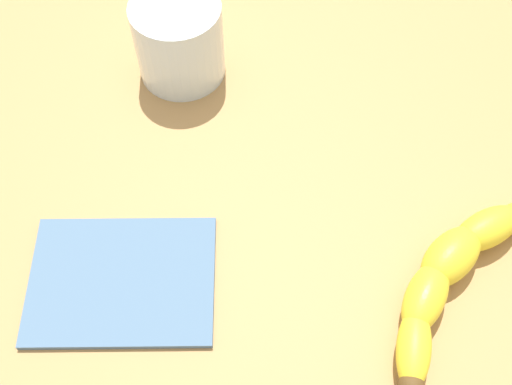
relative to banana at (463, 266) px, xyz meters
The scene contains 4 objects.
wooden_tabletop 26.62cm from the banana, 134.18° to the left, with size 120.00×120.00×3.00cm, color #A97F4A.
banana is the anchor object (origin of this frame).
smoothie_glass 34.43cm from the banana, 120.83° to the left, with size 8.94×8.94×8.57cm.
folded_napkin 28.78cm from the banana, 165.40° to the left, with size 15.75×11.74×0.60cm, color slate.
Camera 1 is at (-4.20, -35.23, 52.68)cm, focal length 43.84 mm.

